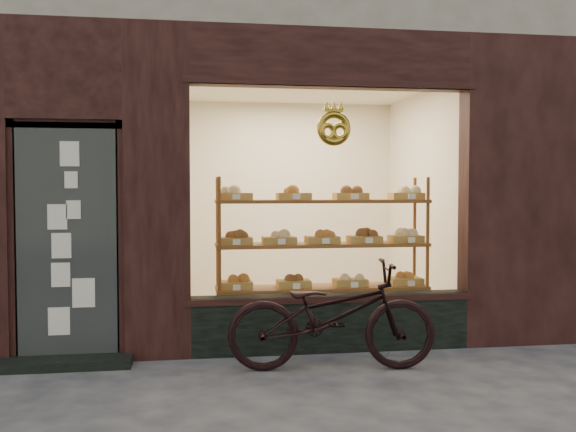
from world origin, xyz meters
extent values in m
cube|color=black|center=(0.45, 2.12, 0.28)|extent=(2.70, 0.25, 0.55)
cube|color=#303435|center=(-2.00, 2.06, 1.10)|extent=(0.90, 0.04, 2.15)
cube|color=black|center=(-2.00, 1.90, 0.04)|extent=(1.15, 0.35, 0.08)
torus|color=gold|center=(0.45, 2.02, 2.15)|extent=(0.33, 0.07, 0.33)
cube|color=brown|center=(0.45, 2.55, 0.05)|extent=(2.20, 0.45, 0.04)
cube|color=brown|center=(0.45, 2.55, 0.55)|extent=(2.20, 0.45, 0.03)
cube|color=brown|center=(0.45, 2.55, 1.00)|extent=(2.20, 0.45, 0.04)
cube|color=brown|center=(0.45, 2.55, 1.45)|extent=(2.20, 0.45, 0.04)
cylinder|color=brown|center=(-0.62, 2.35, 0.85)|extent=(0.04, 0.04, 1.70)
cylinder|color=brown|center=(1.52, 2.35, 0.85)|extent=(0.04, 0.04, 1.70)
cylinder|color=brown|center=(-0.62, 2.75, 0.85)|extent=(0.04, 0.04, 1.70)
cylinder|color=brown|center=(1.52, 2.75, 0.85)|extent=(0.04, 0.04, 1.70)
cube|color=olive|center=(-0.45, 2.55, 0.60)|extent=(0.34, 0.24, 0.07)
sphere|color=#9A561B|center=(-0.45, 2.55, 0.69)|extent=(0.11, 0.11, 0.11)
cube|color=white|center=(-0.45, 2.36, 0.60)|extent=(0.07, 0.01, 0.05)
cube|color=olive|center=(0.15, 2.55, 0.60)|extent=(0.34, 0.24, 0.07)
sphere|color=#532F0F|center=(0.15, 2.55, 0.69)|extent=(0.11, 0.11, 0.11)
cube|color=white|center=(0.15, 2.36, 0.60)|extent=(0.08, 0.01, 0.05)
cube|color=olive|center=(0.75, 2.55, 0.60)|extent=(0.34, 0.24, 0.07)
sphere|color=#CEBE84|center=(0.75, 2.55, 0.69)|extent=(0.11, 0.11, 0.11)
cube|color=white|center=(0.75, 2.36, 0.60)|extent=(0.07, 0.01, 0.05)
cube|color=olive|center=(1.35, 2.55, 0.60)|extent=(0.34, 0.24, 0.07)
sphere|color=#9A561B|center=(1.35, 2.55, 0.69)|extent=(0.11, 0.11, 0.11)
cube|color=white|center=(1.35, 2.36, 0.60)|extent=(0.08, 0.01, 0.05)
cube|color=olive|center=(-0.45, 2.55, 1.05)|extent=(0.34, 0.24, 0.07)
sphere|color=#532F0F|center=(-0.45, 2.55, 1.14)|extent=(0.11, 0.11, 0.11)
cube|color=white|center=(-0.45, 2.36, 1.05)|extent=(0.07, 0.01, 0.06)
cube|color=olive|center=(0.00, 2.55, 1.05)|extent=(0.34, 0.24, 0.07)
sphere|color=#CEBE84|center=(0.00, 2.55, 1.14)|extent=(0.11, 0.11, 0.11)
cube|color=white|center=(0.00, 2.36, 1.05)|extent=(0.07, 0.01, 0.06)
cube|color=olive|center=(0.45, 2.55, 1.05)|extent=(0.34, 0.24, 0.07)
sphere|color=#9A561B|center=(0.45, 2.55, 1.14)|extent=(0.11, 0.11, 0.11)
cube|color=white|center=(0.45, 2.36, 1.05)|extent=(0.07, 0.01, 0.06)
cube|color=olive|center=(0.90, 2.55, 1.05)|extent=(0.34, 0.24, 0.07)
sphere|color=#532F0F|center=(0.90, 2.55, 1.14)|extent=(0.11, 0.11, 0.11)
cube|color=white|center=(0.90, 2.36, 1.05)|extent=(0.07, 0.01, 0.06)
cube|color=olive|center=(1.35, 2.55, 1.05)|extent=(0.34, 0.24, 0.07)
sphere|color=#CEBE84|center=(1.35, 2.55, 1.14)|extent=(0.11, 0.11, 0.11)
cube|color=white|center=(1.35, 2.36, 1.05)|extent=(0.08, 0.01, 0.06)
cube|color=olive|center=(-0.45, 2.55, 1.50)|extent=(0.34, 0.24, 0.07)
sphere|color=#CEBE84|center=(-0.45, 2.55, 1.59)|extent=(0.11, 0.11, 0.11)
cube|color=white|center=(-0.45, 2.36, 1.50)|extent=(0.07, 0.01, 0.06)
cube|color=olive|center=(0.15, 2.55, 1.50)|extent=(0.34, 0.24, 0.07)
sphere|color=#9A561B|center=(0.15, 2.55, 1.59)|extent=(0.11, 0.11, 0.11)
cube|color=white|center=(0.15, 2.36, 1.50)|extent=(0.08, 0.01, 0.06)
cube|color=olive|center=(0.75, 2.55, 1.50)|extent=(0.34, 0.24, 0.07)
sphere|color=#532F0F|center=(0.75, 2.55, 1.59)|extent=(0.11, 0.11, 0.11)
cube|color=white|center=(0.75, 2.36, 1.50)|extent=(0.07, 0.01, 0.06)
cube|color=olive|center=(1.35, 2.55, 1.50)|extent=(0.34, 0.24, 0.07)
sphere|color=#CEBE84|center=(1.35, 2.55, 1.59)|extent=(0.11, 0.11, 0.11)
cube|color=white|center=(1.35, 2.36, 1.50)|extent=(0.08, 0.01, 0.06)
imported|color=black|center=(0.31, 1.47, 0.48)|extent=(1.86, 0.81, 0.95)
camera|label=1|loc=(-0.91, -3.94, 1.58)|focal=40.00mm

